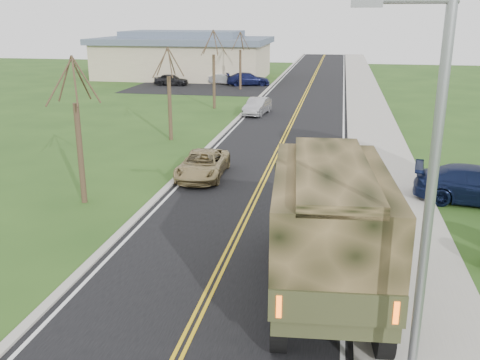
% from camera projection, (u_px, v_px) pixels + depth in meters
% --- Properties ---
extents(road, '(8.00, 120.00, 0.01)m').
position_uv_depth(road, '(303.00, 100.00, 49.49)').
color(road, black).
rests_on(road, ground).
extents(curb_right, '(0.30, 120.00, 0.12)m').
position_uv_depth(curb_right, '(348.00, 101.00, 48.75)').
color(curb_right, '#9E998E').
rests_on(curb_right, ground).
extents(sidewalk_right, '(3.20, 120.00, 0.10)m').
position_uv_depth(sidewalk_right, '(368.00, 101.00, 48.45)').
color(sidewalk_right, '#9E998E').
rests_on(sidewalk_right, ground).
extents(curb_left, '(0.30, 120.00, 0.10)m').
position_uv_depth(curb_left, '(258.00, 98.00, 50.21)').
color(curb_left, '#9E998E').
rests_on(curb_left, ground).
extents(street_light, '(1.65, 0.22, 8.00)m').
position_uv_depth(street_light, '(424.00, 204.00, 9.30)').
color(street_light, gray).
rests_on(street_light, ground).
extents(bare_tree_a, '(1.93, 2.26, 6.08)m').
position_uv_depth(bare_tree_a, '(79.00, 142.00, 21.78)').
color(bare_tree_a, '#38281C').
rests_on(bare_tree_a, ground).
extents(bare_tree_b, '(1.83, 2.14, 5.73)m').
position_uv_depth(bare_tree_b, '(170.00, 101.00, 33.09)').
color(bare_tree_b, '#38281C').
rests_on(bare_tree_b, ground).
extents(bare_tree_c, '(2.04, 2.39, 6.42)m').
position_uv_depth(bare_tree_c, '(214.00, 75.00, 44.27)').
color(bare_tree_c, '#38281C').
rests_on(bare_tree_c, ground).
extents(bare_tree_d, '(1.88, 2.20, 5.91)m').
position_uv_depth(bare_tree_d, '(240.00, 65.00, 55.60)').
color(bare_tree_d, '#38281C').
rests_on(bare_tree_d, ground).
extents(commercial_building, '(25.50, 21.50, 5.65)m').
position_uv_depth(commercial_building, '(184.00, 56.00, 66.49)').
color(commercial_building, tan).
rests_on(commercial_building, ground).
extents(military_truck, '(3.45, 8.25, 4.01)m').
position_uv_depth(military_truck, '(328.00, 218.00, 14.47)').
color(military_truck, black).
rests_on(military_truck, ground).
extents(suv_champagne, '(2.24, 4.58, 1.25)m').
position_uv_depth(suv_champagne, '(203.00, 164.00, 25.89)').
color(suv_champagne, '#9B8857').
rests_on(suv_champagne, ground).
extents(sedan_silver, '(1.88, 4.09, 1.30)m').
position_uv_depth(sedan_silver, '(257.00, 106.00, 42.12)').
color(sedan_silver, '#A2A2A6').
rests_on(sedan_silver, ground).
extents(pickup_navy, '(5.58, 2.90, 1.54)m').
position_uv_depth(pickup_navy, '(480.00, 186.00, 22.22)').
color(pickup_navy, '#0E1736').
rests_on(pickup_navy, ground).
extents(lot_car_dark, '(3.80, 1.59, 1.28)m').
position_uv_depth(lot_car_dark, '(171.00, 80.00, 59.34)').
color(lot_car_dark, black).
rests_on(lot_car_dark, ground).
extents(lot_car_silver, '(3.84, 2.18, 1.20)m').
position_uv_depth(lot_car_silver, '(225.00, 79.00, 60.37)').
color(lot_car_silver, silver).
rests_on(lot_car_silver, ground).
extents(lot_car_navy, '(5.19, 3.16, 1.41)m').
position_uv_depth(lot_car_navy, '(248.00, 79.00, 59.41)').
color(lot_car_navy, '#10143C').
rests_on(lot_car_navy, ground).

